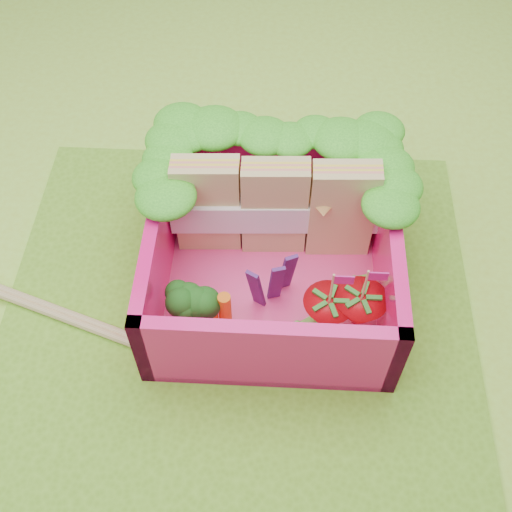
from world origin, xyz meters
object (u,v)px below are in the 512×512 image
object	(u,v)px
strawberry_left	(327,315)
strawberry_right	(359,312)
broccoli	(189,305)
chopsticks	(37,305)
bento_box	(273,254)
sandwich_stack	(275,208)

from	to	relation	value
strawberry_left	strawberry_right	xyz separation A→B (m)	(0.16, 0.02, 0.00)
broccoli	chopsticks	size ratio (longest dim) A/B	0.16
strawberry_left	chopsticks	distance (m)	1.61
strawberry_left	broccoli	bearing A→B (deg)	-179.25
bento_box	strawberry_left	size ratio (longest dim) A/B	2.56
bento_box	strawberry_right	size ratio (longest dim) A/B	2.52
bento_box	sandwich_stack	xyz separation A→B (m)	(0.01, 0.25, 0.09)
sandwich_stack	chopsticks	size ratio (longest dim) A/B	0.57
bento_box	broccoli	bearing A→B (deg)	-142.29
sandwich_stack	strawberry_right	distance (m)	0.73
bento_box	sandwich_stack	size ratio (longest dim) A/B	1.12
sandwich_stack	strawberry_left	size ratio (longest dim) A/B	2.28
bento_box	chopsticks	world-z (taller)	bento_box
sandwich_stack	chopsticks	bearing A→B (deg)	-159.53
sandwich_stack	broccoli	bearing A→B (deg)	-126.29
bento_box	chopsticks	size ratio (longest dim) A/B	0.64
chopsticks	sandwich_stack	bearing A→B (deg)	20.47
strawberry_right	chopsticks	xyz separation A→B (m)	(-1.76, 0.06, -0.17)
bento_box	broccoli	world-z (taller)	bento_box
bento_box	sandwich_stack	bearing A→B (deg)	88.85
sandwich_stack	chopsticks	distance (m)	1.44
bento_box	strawberry_left	distance (m)	0.44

